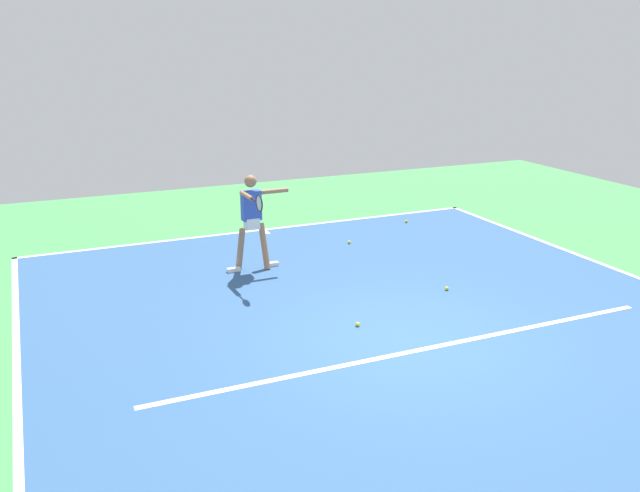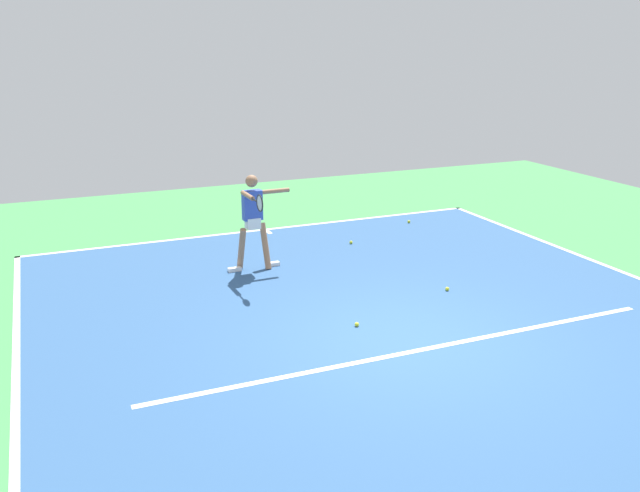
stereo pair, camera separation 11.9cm
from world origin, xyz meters
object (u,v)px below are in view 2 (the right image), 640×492
object	(u,v)px
tennis_ball_near_player	(351,242)
tennis_ball_by_sideline	(357,324)
tennis_ball_near_service_line	(447,289)
tennis_ball_by_baseline	(409,222)
tennis_player	(254,216)

from	to	relation	value
tennis_ball_near_player	tennis_ball_by_sideline	world-z (taller)	same
tennis_ball_near_service_line	tennis_ball_by_baseline	bearing A→B (deg)	-111.71
tennis_ball_near_service_line	tennis_ball_near_player	bearing A→B (deg)	-84.13
tennis_ball_by_baseline	tennis_ball_near_service_line	bearing A→B (deg)	68.29
tennis_player	tennis_ball_by_sideline	distance (m)	3.25
tennis_ball_near_player	tennis_player	bearing A→B (deg)	18.10
tennis_ball_near_player	tennis_ball_near_service_line	size ratio (longest dim) A/B	1.00
tennis_player	tennis_ball_by_baseline	world-z (taller)	tennis_player
tennis_player	tennis_ball_near_service_line	world-z (taller)	tennis_player
tennis_ball_near_player	tennis_ball_by_baseline	bearing A→B (deg)	-153.36
tennis_player	tennis_ball_near_player	world-z (taller)	tennis_player
tennis_ball_by_sideline	tennis_ball_near_service_line	distance (m)	2.16
tennis_ball_by_sideline	tennis_ball_by_baseline	bearing A→B (deg)	-127.37
tennis_player	tennis_ball_by_baseline	distance (m)	4.66
tennis_player	tennis_ball_near_player	bearing A→B (deg)	-163.47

